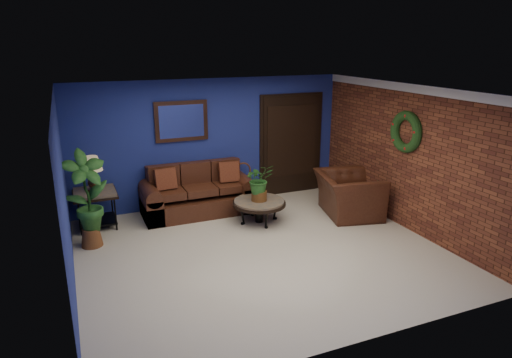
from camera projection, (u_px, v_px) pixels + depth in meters
name	position (u px, v px, depth m)	size (l,w,h in m)	color
floor	(262.00, 251.00, 7.20)	(5.50, 5.50, 0.00)	#BDB59D
wall_back	(212.00, 142.00, 9.04)	(5.50, 0.04, 2.50)	navy
wall_left	(64.00, 199.00, 5.82)	(0.04, 5.00, 2.50)	navy
wall_right_brick	(408.00, 158.00, 7.85)	(0.04, 5.00, 2.50)	brown
ceiling	(262.00, 91.00, 6.47)	(5.50, 5.00, 0.02)	white
crown_molding	(414.00, 89.00, 7.49)	(0.03, 5.00, 0.14)	white
wall_mirror	(181.00, 121.00, 8.64)	(1.02, 0.06, 0.77)	#482A19
closet_door	(291.00, 145.00, 9.72)	(1.44, 0.06, 2.18)	black
wreath	(406.00, 132.00, 7.74)	(0.72, 0.72, 0.16)	black
sofa	(198.00, 196.00, 8.78)	(2.12, 0.91, 0.95)	#452213
coffee_table	(259.00, 203.00, 8.26)	(0.97, 0.97, 0.42)	#4F4A45
end_table	(95.00, 199.00, 8.01)	(0.73, 0.73, 0.67)	#4F4A45
table_lamp	(92.00, 170.00, 7.85)	(0.36, 0.36, 0.60)	#482A19
side_chair	(245.00, 182.00, 9.12)	(0.38, 0.38, 0.85)	#582F19
armchair	(348.00, 194.00, 8.61)	(1.23, 1.07, 0.80)	#452213
coffee_plant	(259.00, 181.00, 8.14)	(0.50, 0.43, 0.68)	brown
floor_plant	(369.00, 199.00, 8.37)	(0.37, 0.31, 0.77)	brown
tall_plant	(87.00, 195.00, 7.14)	(0.82, 0.68, 1.59)	brown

